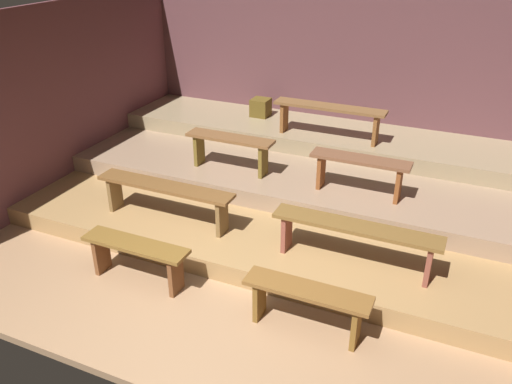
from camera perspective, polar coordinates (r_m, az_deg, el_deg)
name	(u,v)px	position (r m, az deg, el deg)	size (l,w,h in m)	color
ground	(278,228)	(6.62, 2.46, -4.00)	(7.07, 5.72, 0.08)	#9C7754
wall_back	(340,80)	(8.31, 9.14, 12.04)	(7.07, 0.06, 2.53)	brown
wall_left	(66,98)	(7.71, -20.06, 9.58)	(0.06, 5.72, 2.53)	brown
platform_lower	(294,199)	(7.00, 4.18, -0.76)	(6.27, 3.80, 0.22)	#9E794A
platform_middle	(310,166)	(7.43, 5.88, 2.79)	(6.27, 2.56, 0.22)	#95785E
platform_upper	(325,136)	(7.94, 7.51, 6.06)	(6.27, 1.22, 0.22)	#937F5E
bench_floor_left	(136,253)	(5.57, -12.97, -6.51)	(1.18, 0.28, 0.47)	brown
bench_floor_right	(307,299)	(4.85, 5.58, -11.60)	(1.18, 0.28, 0.47)	brown
bench_lower_left	(165,192)	(6.18, -9.91, -0.05)	(1.72, 0.28, 0.47)	brown
bench_lower_right	(356,234)	(5.38, 10.83, -4.49)	(1.72, 0.28, 0.47)	brown
bench_middle_left	(230,145)	(6.90, -2.85, 5.14)	(1.19, 0.28, 0.47)	brown
bench_middle_right	(360,167)	(6.37, 11.29, 2.69)	(1.19, 0.28, 0.47)	brown
bench_upper_center	(329,113)	(7.46, 8.01, 8.57)	(1.59, 0.28, 0.47)	brown
wooden_crate_upper	(261,107)	(8.38, 0.51, 9.23)	(0.28, 0.28, 0.28)	brown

